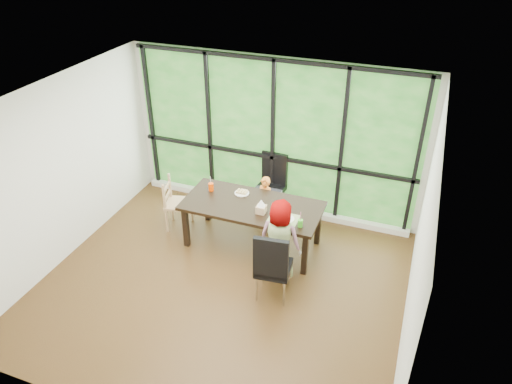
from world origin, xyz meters
TOP-DOWN VIEW (x-y plane):
  - ground at (0.00, 0.00)m, footprint 5.00×5.00m
  - back_wall at (0.00, 2.25)m, footprint 5.00×0.00m
  - foliage_backdrop at (0.00, 2.23)m, footprint 4.80×0.02m
  - window_mullions at (0.00, 2.19)m, footprint 4.80×0.06m
  - window_sill at (0.00, 2.15)m, footprint 4.80×0.12m
  - dining_table at (0.07, 1.06)m, footprint 2.18×1.13m
  - chair_window_leather at (0.02, 2.01)m, footprint 0.51×0.51m
  - chair_interior_leather at (0.74, 0.10)m, footprint 0.51×0.51m
  - chair_end_beech at (-1.24, 1.09)m, footprint 0.49×0.51m
  - child_toddler at (0.07, 1.64)m, footprint 0.38×0.31m
  - child_older at (0.69, 0.51)m, footprint 0.63×0.42m
  - placemat at (0.63, 0.86)m, footprint 0.43×0.31m
  - plate_far at (-0.20, 1.30)m, footprint 0.23×0.23m
  - plate_near at (0.67, 0.86)m, footprint 0.23×0.23m
  - orange_cup at (-0.69, 1.21)m, footprint 0.08×0.08m
  - green_cup at (0.91, 0.75)m, footprint 0.07×0.07m
  - tissue_box at (0.27, 0.89)m, footprint 0.14×0.14m
  - crepe_rolls_far at (-0.20, 1.30)m, footprint 0.20×0.12m
  - crepe_rolls_near at (0.67, 0.86)m, footprint 0.10×0.12m
  - straw_white at (-0.69, 1.21)m, footprint 0.01×0.04m
  - straw_pink at (0.91, 0.75)m, footprint 0.01×0.04m
  - tissue at (0.27, 0.89)m, footprint 0.12×0.12m

SIDE VIEW (x-z plane):
  - ground at x=0.00m, z-range 0.00..0.00m
  - window_sill at x=0.00m, z-range 0.00..0.10m
  - dining_table at x=0.07m, z-range 0.00..0.75m
  - child_toddler at x=0.07m, z-range 0.00..0.90m
  - chair_end_beech at x=-1.24m, z-range 0.00..0.90m
  - chair_window_leather at x=0.02m, z-range 0.00..1.08m
  - chair_interior_leather at x=0.74m, z-range 0.00..1.08m
  - child_older at x=0.69m, z-range 0.00..1.26m
  - placemat at x=0.63m, z-range 0.75..0.76m
  - plate_far at x=-0.20m, z-range 0.75..0.76m
  - plate_near at x=0.67m, z-range 0.75..0.76m
  - crepe_rolls_far at x=-0.20m, z-range 0.76..0.80m
  - crepe_rolls_near at x=0.67m, z-range 0.76..0.80m
  - green_cup at x=0.91m, z-range 0.75..0.86m
  - tissue_box at x=0.27m, z-range 0.75..0.87m
  - orange_cup at x=-0.69m, z-range 0.75..0.88m
  - straw_pink at x=0.91m, z-range 0.81..1.00m
  - straw_white at x=-0.69m, z-range 0.82..1.02m
  - tissue at x=0.27m, z-range 0.87..0.98m
  - back_wall at x=0.00m, z-range -1.15..3.85m
  - foliage_backdrop at x=0.00m, z-range 0.03..2.67m
  - window_mullions at x=0.00m, z-range 0.03..2.67m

